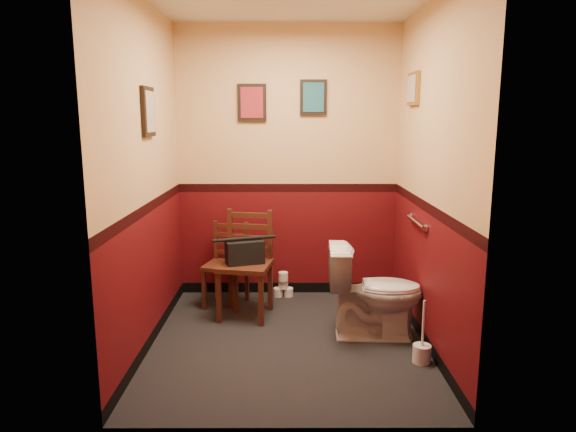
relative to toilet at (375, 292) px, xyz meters
The scene contains 16 objects.
floor 0.82m from the toilet, behind, with size 2.20×2.40×0.00m, color black.
wall_back 1.63m from the toilet, 123.39° to the left, with size 2.20×2.70×0.00m, color #4F0A0F.
wall_front 1.78m from the toilet, 118.84° to the right, with size 2.20×2.70×0.00m, color #4F0A0F.
wall_left 2.06m from the toilet, behind, with size 2.40×2.70×0.00m, color #4F0A0F.
wall_right 1.04m from the toilet, 15.82° to the right, with size 2.40×2.70×0.00m, color #4F0A0F.
grab_bar 0.68m from the toilet, 22.17° to the left, with size 0.05×0.56×0.06m.
framed_print_back_a 2.18m from the toilet, 134.95° to the left, with size 0.28×0.04×0.36m.
framed_print_back_b 2.00m from the toilet, 113.68° to the left, with size 0.26×0.04×0.34m.
framed_print_left 2.32m from the toilet, behind, with size 0.04×0.30×0.38m.
framed_print_right 1.77m from the toilet, 53.87° to the left, with size 0.04×0.34×0.28m.
toilet is the anchor object (origin of this frame).
toilet_brush 0.63m from the toilet, 59.74° to the right, with size 0.14×0.14×0.49m.
chair_left 1.52m from the toilet, 149.88° to the left, with size 0.45×0.45×0.80m.
chair_right 1.21m from the toilet, 156.26° to the left, with size 0.52×0.52×0.97m.
handbag 1.22m from the toilet, 158.29° to the left, with size 0.37×0.27×0.25m.
tp_stack 1.26m from the toilet, 128.41° to the left, with size 0.20×0.12×0.26m.
Camera 1 is at (-0.01, -3.94, 1.80)m, focal length 32.00 mm.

